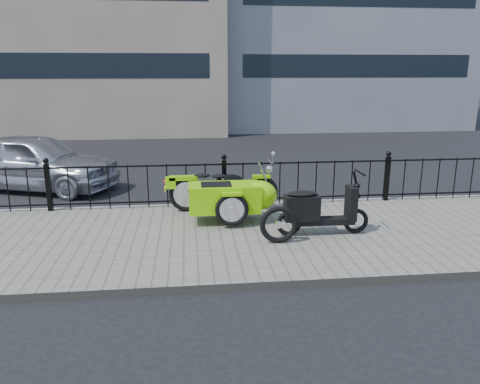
{
  "coord_description": "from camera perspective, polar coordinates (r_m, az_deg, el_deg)",
  "views": [
    {
      "loc": [
        -0.71,
        -8.06,
        2.88
      ],
      "look_at": [
        0.17,
        -0.1,
        0.76
      ],
      "focal_mm": 35.0,
      "sensor_mm": 36.0,
      "label": 1
    }
  ],
  "objects": [
    {
      "name": "building_tan",
      "position": [
        24.82,
        -20.0,
        21.18
      ],
      "size": [
        14.0,
        8.01,
        12.0
      ],
      "color": "tan",
      "rests_on": "ground"
    },
    {
      "name": "ground",
      "position": [
        8.59,
        -1.22,
        -4.8
      ],
      "size": [
        120.0,
        120.0,
        0.0
      ],
      "primitive_type": "plane",
      "color": "black",
      "rests_on": "ground"
    },
    {
      "name": "spare_tire",
      "position": [
        7.62,
        4.74,
        -3.99
      ],
      "size": [
        0.63,
        0.11,
        0.62
      ],
      "primitive_type": "torus",
      "rotation": [
        1.57,
        0.0,
        -0.03
      ],
      "color": "black",
      "rests_on": "sidewalk"
    },
    {
      "name": "iron_fence",
      "position": [
        9.66,
        -1.93,
        1.06
      ],
      "size": [
        14.11,
        0.11,
        1.08
      ],
      "color": "black",
      "rests_on": "sidewalk"
    },
    {
      "name": "curb",
      "position": [
        9.93,
        -1.97,
        -1.71
      ],
      "size": [
        30.0,
        0.1,
        0.12
      ],
      "primitive_type": "cube",
      "color": "gray",
      "rests_on": "ground"
    },
    {
      "name": "scooter",
      "position": [
        8.06,
        9.35,
        -2.25
      ],
      "size": [
        1.62,
        0.47,
        1.1
      ],
      "color": "black",
      "rests_on": "sidewalk"
    },
    {
      "name": "motorcycle_sidecar",
      "position": [
        8.74,
        -0.82,
        -0.36
      ],
      "size": [
        2.28,
        1.48,
        0.98
      ],
      "color": "black",
      "rests_on": "sidewalk"
    },
    {
      "name": "sedan_car",
      "position": [
        12.44,
        -23.71,
        3.4
      ],
      "size": [
        4.36,
        2.92,
        1.38
      ],
      "primitive_type": "imported",
      "rotation": [
        0.0,
        0.0,
        1.22
      ],
      "color": "silver",
      "rests_on": "ground"
    },
    {
      "name": "sidewalk",
      "position": [
        8.1,
        -0.9,
        -5.58
      ],
      "size": [
        30.0,
        3.8,
        0.12
      ],
      "primitive_type": "cube",
      "color": "#696459",
      "rests_on": "ground"
    }
  ]
}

